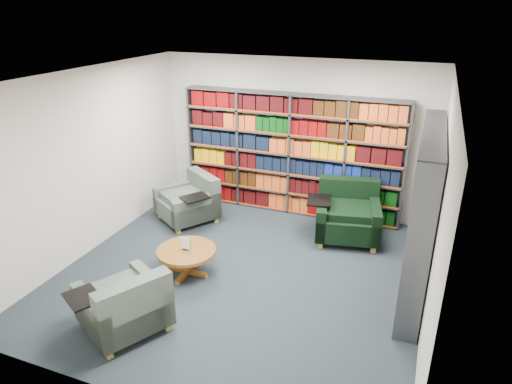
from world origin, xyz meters
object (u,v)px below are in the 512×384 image
(chair_teal_left, at_px, (191,202))
(chair_teal_front, at_px, (126,308))
(coffee_table, at_px, (186,255))
(chair_green_right, at_px, (347,215))

(chair_teal_left, distance_m, chair_teal_front, 3.10)
(coffee_table, bearing_deg, chair_green_right, 46.60)
(chair_green_right, bearing_deg, coffee_table, -133.40)
(chair_teal_left, bearing_deg, chair_green_right, 8.03)
(chair_teal_left, distance_m, chair_green_right, 2.77)
(chair_teal_left, relative_size, coffee_table, 1.49)
(chair_teal_left, height_order, coffee_table, chair_teal_left)
(chair_teal_front, bearing_deg, coffee_table, 88.00)
(chair_green_right, height_order, coffee_table, chair_green_right)
(chair_teal_left, xyz_separation_m, chair_teal_front, (0.77, -3.00, -0.00))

